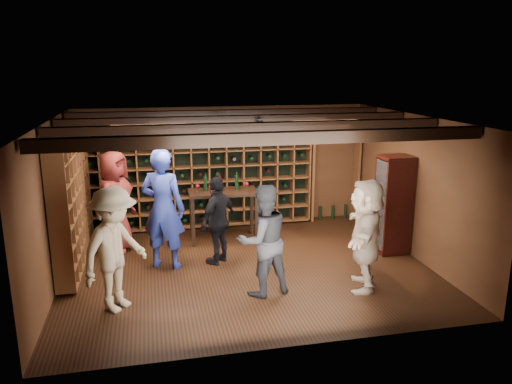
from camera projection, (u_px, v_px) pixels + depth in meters
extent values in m
plane|color=black|center=(247.00, 268.00, 8.42)|extent=(6.00, 6.00, 0.00)
plane|color=#50301B|center=(224.00, 166.00, 10.48)|extent=(6.00, 0.00, 6.00)
plane|color=#50301B|center=(289.00, 250.00, 5.75)|extent=(6.00, 0.00, 6.00)
plane|color=#50301B|center=(52.00, 207.00, 7.50)|extent=(0.00, 5.00, 5.00)
plane|color=#50301B|center=(415.00, 187.00, 8.73)|extent=(0.00, 5.00, 5.00)
plane|color=black|center=(247.00, 119.00, 7.80)|extent=(6.00, 6.00, 0.00)
cube|color=black|center=(271.00, 139.00, 6.31)|extent=(5.90, 0.18, 0.16)
cube|color=black|center=(253.00, 128.00, 7.35)|extent=(5.90, 0.18, 0.16)
cube|color=black|center=(240.00, 120.00, 8.39)|extent=(5.90, 0.18, 0.16)
cube|color=black|center=(229.00, 114.00, 9.43)|extent=(5.90, 0.18, 0.16)
cylinder|color=black|center=(169.00, 128.00, 7.59)|extent=(0.10, 0.10, 0.10)
cylinder|color=black|center=(260.00, 123.00, 8.27)|extent=(0.10, 0.10, 0.10)
cylinder|color=black|center=(338.00, 126.00, 7.83)|extent=(0.10, 0.10, 0.10)
cylinder|color=black|center=(223.00, 119.00, 8.93)|extent=(0.10, 0.10, 0.10)
cube|color=brown|center=(200.00, 174.00, 10.24)|extent=(4.65, 0.30, 2.20)
cube|color=black|center=(200.00, 174.00, 10.24)|extent=(4.56, 0.02, 2.16)
cube|color=brown|center=(72.00, 199.00, 8.34)|extent=(0.30, 2.65, 2.20)
cube|color=black|center=(72.00, 199.00, 8.34)|extent=(0.29, 0.02, 2.16)
cube|color=brown|center=(336.00, 136.00, 10.65)|extent=(1.15, 0.32, 0.04)
cube|color=brown|center=(357.00, 177.00, 10.99)|extent=(0.05, 0.28, 1.85)
cube|color=brown|center=(312.00, 179.00, 10.77)|extent=(0.05, 0.28, 1.85)
cube|color=#A17B50|center=(318.00, 131.00, 10.54)|extent=(0.40, 0.30, 0.20)
cube|color=#A17B50|center=(338.00, 130.00, 10.63)|extent=(0.40, 0.30, 0.20)
cube|color=#A17B50|center=(354.00, 130.00, 10.70)|extent=(0.40, 0.30, 0.20)
cube|color=black|center=(390.00, 249.00, 9.16)|extent=(0.55, 0.50, 0.10)
cube|color=black|center=(393.00, 204.00, 8.94)|extent=(0.55, 0.50, 1.70)
cube|color=white|center=(380.00, 205.00, 8.89)|extent=(0.01, 0.46, 1.60)
cube|color=black|center=(393.00, 204.00, 8.94)|extent=(0.50, 0.44, 0.02)
sphere|color=#59260C|center=(393.00, 199.00, 8.92)|extent=(0.18, 0.18, 0.18)
imported|color=navy|center=(163.00, 209.00, 8.24)|extent=(0.88, 0.75, 2.03)
imported|color=black|center=(263.00, 240.00, 7.28)|extent=(0.94, 0.81, 1.67)
imported|color=maroon|center=(115.00, 202.00, 9.01)|extent=(0.95, 1.08, 1.85)
imported|color=black|center=(218.00, 220.00, 8.47)|extent=(0.88, 0.90, 1.52)
imported|color=#9C8B6C|center=(115.00, 249.00, 6.81)|extent=(1.23, 1.29, 1.76)
imported|color=tan|center=(365.00, 234.00, 7.48)|extent=(1.09, 1.65, 1.71)
cube|color=black|center=(223.00, 192.00, 9.53)|extent=(1.33, 0.69, 0.05)
cube|color=black|center=(193.00, 223.00, 9.29)|extent=(0.07, 0.07, 0.94)
cube|color=black|center=(257.00, 219.00, 9.50)|extent=(0.07, 0.07, 0.94)
cube|color=black|center=(191.00, 214.00, 9.81)|extent=(0.07, 0.07, 0.94)
cube|color=black|center=(252.00, 211.00, 10.02)|extent=(0.07, 0.07, 0.94)
cylinder|color=black|center=(205.00, 184.00, 9.48)|extent=(0.07, 0.07, 0.28)
cylinder|color=black|center=(220.00, 183.00, 9.53)|extent=(0.07, 0.07, 0.28)
cylinder|color=black|center=(237.00, 182.00, 9.59)|extent=(0.07, 0.07, 0.28)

